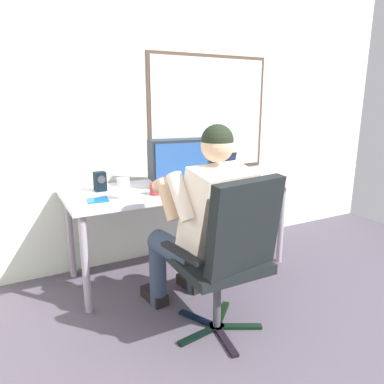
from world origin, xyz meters
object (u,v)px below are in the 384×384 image
(person_seated, at_px, (203,221))
(desk_speaker, at_px, (100,181))
(crt_monitor, at_px, (179,160))
(laptop, at_px, (226,173))
(cd_case, at_px, (98,200))
(wine_glass, at_px, (123,185))
(office_chair, at_px, (230,249))
(coffee_mug, at_px, (156,189))
(desk, at_px, (180,194))

(person_seated, height_order, desk_speaker, person_seated)
(crt_monitor, relative_size, desk_speaker, 3.29)
(laptop, xyz_separation_m, cd_case, (-1.16, -0.17, -0.05))
(laptop, height_order, wine_glass, laptop)
(office_chair, height_order, wine_glass, office_chair)
(crt_monitor, distance_m, coffee_mug, 0.37)
(desk_speaker, bearing_deg, desk, -11.57)
(crt_monitor, relative_size, laptop, 1.53)
(office_chair, xyz_separation_m, wine_glass, (-0.38, 0.78, 0.26))
(office_chair, bearing_deg, cd_case, 124.04)
(desk, xyz_separation_m, wine_glass, (-0.53, -0.19, 0.17))
(person_seated, distance_m, cd_case, 0.77)
(person_seated, bearing_deg, cd_case, 132.83)
(desk_speaker, xyz_separation_m, cd_case, (-0.09, -0.27, -0.07))
(desk, bearing_deg, crt_monitor, -176.94)
(crt_monitor, xyz_separation_m, wine_glass, (-0.52, -0.19, -0.11))
(cd_case, relative_size, coffee_mug, 1.78)
(crt_monitor, bearing_deg, wine_glass, -160.30)
(office_chair, xyz_separation_m, person_seated, (-0.03, 0.26, 0.10))
(desk, xyz_separation_m, coffee_mug, (-0.29, -0.18, 0.11))
(office_chair, relative_size, person_seated, 0.79)
(laptop, xyz_separation_m, wine_glass, (-0.99, -0.21, 0.05))
(wine_glass, relative_size, desk_speaker, 1.02)
(desk_speaker, bearing_deg, office_chair, -66.79)
(person_seated, bearing_deg, crt_monitor, 76.24)
(wine_glass, bearing_deg, person_seated, -56.33)
(coffee_mug, bearing_deg, office_chair, -80.20)
(wine_glass, bearing_deg, desk_speaker, 105.63)
(desk, height_order, cd_case, cd_case)
(coffee_mug, bearing_deg, desk_speaker, 137.65)
(desk, height_order, wine_glass, wine_glass)
(laptop, bearing_deg, desk, -176.85)
(office_chair, relative_size, laptop, 3.20)
(office_chair, xyz_separation_m, crt_monitor, (0.14, 0.97, 0.37))
(laptop, relative_size, coffee_mug, 3.64)
(wine_glass, distance_m, coffee_mug, 0.25)
(crt_monitor, bearing_deg, laptop, 3.15)
(office_chair, xyz_separation_m, coffee_mug, (-0.14, 0.79, 0.20))
(cd_case, bearing_deg, desk_speaker, 72.65)
(desk, relative_size, wine_glass, 12.02)
(wine_glass, bearing_deg, coffee_mug, 2.33)
(laptop, bearing_deg, office_chair, -121.44)
(laptop, height_order, desk_speaker, laptop)
(desk, height_order, crt_monitor, crt_monitor)
(desk, xyz_separation_m, laptop, (0.46, 0.03, 0.13))
(office_chair, height_order, laptop, office_chair)
(desk_speaker, distance_m, cd_case, 0.30)
(coffee_mug, bearing_deg, crt_monitor, 32.63)
(desk, relative_size, person_seated, 1.41)
(office_chair, relative_size, wine_glass, 6.73)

